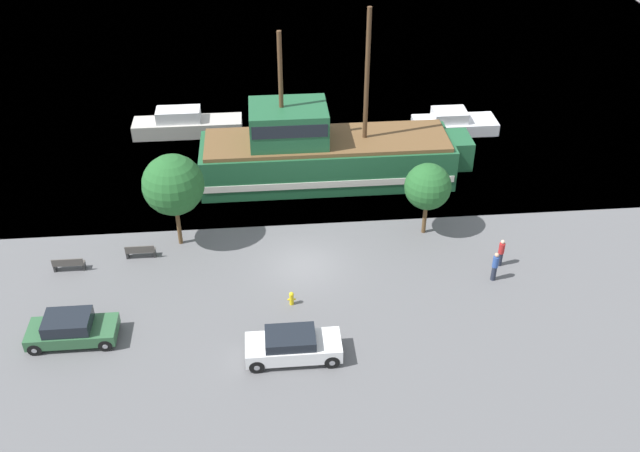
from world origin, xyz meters
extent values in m
plane|color=#5B5B5E|center=(0.00, 0.00, 0.00)|extent=(160.00, 160.00, 0.00)
plane|color=#38667F|center=(0.00, 44.00, 0.00)|extent=(80.00, 80.00, 0.00)
cube|color=#1E5633|center=(2.14, 9.14, 1.38)|extent=(16.14, 4.55, 2.75)
cube|color=silver|center=(2.14, 9.14, 0.96)|extent=(15.82, 4.63, 0.45)
cube|color=#1E5633|center=(10.81, 9.14, 1.79)|extent=(1.40, 2.50, 1.93)
cube|color=brown|center=(2.14, 9.14, 2.88)|extent=(15.50, 4.18, 0.25)
cube|color=#1E5633|center=(-0.28, 9.14, 4.16)|extent=(4.84, 3.64, 2.31)
cube|color=black|center=(-0.28, 9.14, 4.51)|extent=(4.60, 3.70, 0.83)
cylinder|color=#4C331E|center=(4.56, 9.14, 7.17)|extent=(0.28, 0.28, 8.34)
cylinder|color=#4C331E|center=(-0.68, 9.14, 6.55)|extent=(0.28, 0.28, 7.09)
cube|color=silver|center=(12.21, 15.28, 0.45)|extent=(6.07, 2.39, 0.89)
cube|color=silver|center=(11.76, 15.28, 1.28)|extent=(2.43, 1.87, 0.77)
cube|color=black|center=(12.49, 15.28, 1.28)|extent=(0.12, 1.68, 0.62)
cube|color=#B7B2A8|center=(-7.34, 16.55, 0.55)|extent=(7.87, 2.04, 1.09)
cube|color=silver|center=(-7.93, 16.55, 1.54)|extent=(3.15, 1.59, 0.89)
cube|color=black|center=(-6.99, 16.55, 1.54)|extent=(0.12, 1.42, 0.71)
cube|color=#2D5B38|center=(-11.46, -4.93, 0.55)|extent=(4.20, 1.82, 0.60)
cube|color=black|center=(-11.58, -4.93, 1.17)|extent=(2.18, 1.64, 0.64)
cylinder|color=black|center=(-9.82, -5.75, 0.33)|extent=(0.66, 0.22, 0.66)
cylinder|color=gray|center=(-9.82, -5.75, 0.33)|extent=(0.25, 0.25, 0.25)
cylinder|color=black|center=(-9.82, -4.11, 0.33)|extent=(0.66, 0.22, 0.66)
cylinder|color=gray|center=(-9.82, -4.11, 0.33)|extent=(0.25, 0.25, 0.25)
cylinder|color=black|center=(-13.09, -5.75, 0.33)|extent=(0.66, 0.22, 0.66)
cylinder|color=gray|center=(-13.09, -5.75, 0.33)|extent=(0.25, 0.25, 0.25)
cylinder|color=black|center=(-13.09, -4.11, 0.33)|extent=(0.66, 0.22, 0.66)
cylinder|color=gray|center=(-13.09, -4.11, 0.33)|extent=(0.25, 0.25, 0.25)
cube|color=white|center=(-0.97, -7.02, 0.63)|extent=(4.46, 1.76, 0.72)
cube|color=black|center=(-1.10, -7.02, 1.23)|extent=(2.32, 1.58, 0.50)
cylinder|color=black|center=(0.76, -7.80, 0.36)|extent=(0.72, 0.22, 0.72)
cylinder|color=gray|center=(0.76, -7.80, 0.36)|extent=(0.27, 0.25, 0.27)
cylinder|color=black|center=(0.76, -6.23, 0.36)|extent=(0.72, 0.22, 0.72)
cylinder|color=gray|center=(0.76, -6.23, 0.36)|extent=(0.27, 0.25, 0.27)
cylinder|color=black|center=(-2.70, -7.80, 0.36)|extent=(0.72, 0.22, 0.72)
cylinder|color=gray|center=(-2.70, -7.80, 0.36)|extent=(0.27, 0.25, 0.27)
cylinder|color=black|center=(-2.70, -6.23, 0.36)|extent=(0.72, 0.22, 0.72)
cylinder|color=gray|center=(-2.70, -6.23, 0.36)|extent=(0.27, 0.25, 0.27)
cylinder|color=yellow|center=(-0.85, -3.19, 0.28)|extent=(0.22, 0.22, 0.56)
sphere|color=yellow|center=(-0.85, -3.19, 0.64)|extent=(0.25, 0.25, 0.25)
cylinder|color=yellow|center=(-1.01, -3.19, 0.31)|extent=(0.10, 0.09, 0.09)
cylinder|color=yellow|center=(-0.69, -3.19, 0.31)|extent=(0.10, 0.09, 0.09)
cube|color=#4C4742|center=(-9.03, 1.60, 0.42)|extent=(1.61, 0.45, 0.05)
cube|color=#4C4742|center=(-9.03, 1.40, 0.65)|extent=(1.61, 0.06, 0.40)
cube|color=#2D2D2D|center=(-9.78, 1.60, 0.20)|extent=(0.12, 0.36, 0.40)
cube|color=#2D2D2D|center=(-8.28, 1.60, 0.20)|extent=(0.12, 0.36, 0.40)
cube|color=#4C4742|center=(-12.78, 0.74, 0.42)|extent=(1.67, 0.45, 0.05)
cube|color=#4C4742|center=(-12.78, 0.55, 0.65)|extent=(1.67, 0.06, 0.40)
cube|color=#2D2D2D|center=(-13.56, 0.74, 0.20)|extent=(0.12, 0.36, 0.40)
cube|color=#2D2D2D|center=(-12.01, 0.74, 0.20)|extent=(0.12, 0.36, 0.40)
cylinder|color=#232838|center=(10.74, -0.91, 0.41)|extent=(0.27, 0.27, 0.82)
cylinder|color=#B22323|center=(10.74, -0.91, 1.14)|extent=(0.32, 0.32, 0.63)
sphere|color=beige|center=(10.74, -0.91, 1.56)|extent=(0.22, 0.22, 0.22)
cylinder|color=#232838|center=(10.04, -2.13, 0.43)|extent=(0.27, 0.27, 0.86)
cylinder|color=#2D4C93|center=(10.04, -2.13, 1.19)|extent=(0.32, 0.32, 0.66)
sphere|color=tan|center=(10.04, -2.13, 1.64)|extent=(0.23, 0.23, 0.23)
cylinder|color=brown|center=(-6.92, 2.74, 1.23)|extent=(0.24, 0.24, 2.47)
sphere|color=#235B28|center=(-6.92, 2.74, 3.91)|extent=(3.41, 3.41, 3.41)
cylinder|color=brown|center=(7.24, 2.58, 1.00)|extent=(0.24, 0.24, 2.00)
sphere|color=#235B28|center=(7.24, 2.58, 3.14)|extent=(2.67, 2.67, 2.67)
camera|label=1|loc=(-1.86, -31.12, 24.08)|focal=40.00mm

